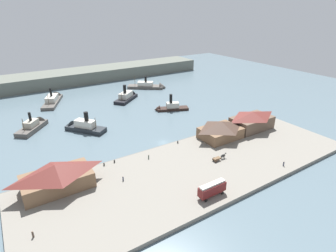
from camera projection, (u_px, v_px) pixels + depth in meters
ground_plane at (163, 143)px, 104.19m from camera, size 320.00×320.00×0.00m
quay_promenade at (199, 167)px, 86.99m from camera, size 110.00×36.00×1.20m
seawall_edge at (168, 145)px, 101.21m from camera, size 110.00×0.80×1.00m
ferry_shed_customs_shed at (57, 177)px, 74.67m from camera, size 18.77×10.85×7.51m
ferry_shed_central_terminal at (221, 129)px, 104.05m from camera, size 15.60×11.28×6.87m
ferry_shed_west_terminal at (252, 120)px, 111.79m from camera, size 17.48×10.36×7.47m
street_tram at (212, 189)px, 72.09m from camera, size 8.17×2.44×4.01m
horse_cart at (219, 157)px, 89.80m from camera, size 5.56×1.41×1.87m
pedestrian_standing_center at (149, 157)px, 90.67m from camera, size 0.37×0.37×1.51m
pedestrian_by_tram at (123, 179)px, 79.18m from camera, size 0.37×0.37×1.51m
pedestrian_near_east_shed at (284, 164)px, 86.48m from camera, size 0.42×0.42×1.68m
pedestrian_near_cart at (33, 234)px, 59.65m from camera, size 0.43×0.43×1.73m
mooring_post_west at (178, 142)px, 101.06m from camera, size 0.44×0.44×0.90m
mooring_post_center_east at (114, 161)px, 88.45m from camera, size 0.44×0.44×0.90m
mooring_post_east at (104, 164)px, 86.78m from camera, size 0.44×0.44×0.90m
ferry_near_quay at (150, 86)px, 173.20m from camera, size 23.24×19.83×10.16m
ferry_mid_harbor at (54, 99)px, 148.68m from camera, size 15.73×25.78×10.58m
ferry_departing_north at (169, 108)px, 136.33m from camera, size 17.48×10.83×9.70m
ferry_moored_west at (128, 96)px, 152.40m from camera, size 18.35×16.65×11.06m
ferry_moored_east at (82, 127)px, 113.96m from camera, size 15.61×17.95×10.11m
ferry_approaching_west at (34, 125)px, 115.84m from camera, size 15.25×16.87×9.51m
far_headland at (80, 76)px, 187.32m from camera, size 180.00×24.00×8.00m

